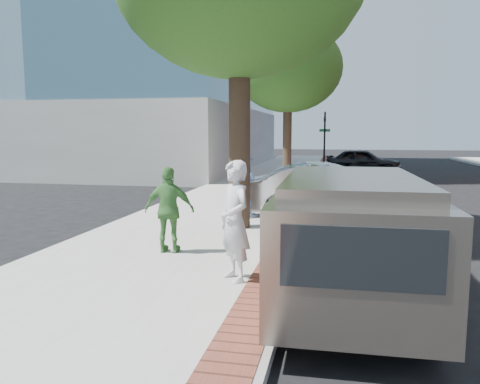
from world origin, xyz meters
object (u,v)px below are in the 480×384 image
(parking_meter, at_px, (291,191))
(person_green, at_px, (169,210))
(person_officer, at_px, (245,186))
(sedan_silver, at_px, (331,192))
(person_gray, at_px, (235,221))
(bg_car, at_px, (363,161))
(van, at_px, (348,229))

(parking_meter, height_order, person_green, person_green)
(parking_meter, distance_m, person_officer, 2.93)
(sedan_silver, bearing_deg, person_gray, 164.02)
(parking_meter, bearing_deg, sedan_silver, 75.84)
(parking_meter, xyz_separation_m, sedan_silver, (0.83, 3.28, -0.40))
(bg_car, bearing_deg, person_officer, 173.28)
(person_officer, bearing_deg, person_green, 111.01)
(sedan_silver, height_order, van, van)
(person_officer, bearing_deg, person_gray, 129.80)
(parking_meter, relative_size, person_officer, 0.88)
(person_green, relative_size, van, 0.32)
(sedan_silver, bearing_deg, van, 179.48)
(person_gray, bearing_deg, parking_meter, 130.72)
(bg_car, bearing_deg, parking_meter, 179.39)
(person_green, height_order, sedan_silver, person_green)
(bg_car, bearing_deg, person_gray, 178.93)
(person_officer, height_order, sedan_silver, person_officer)
(parking_meter, xyz_separation_m, bg_car, (2.51, 19.17, -0.45))
(person_gray, relative_size, sedan_silver, 0.39)
(person_officer, height_order, bg_car, person_officer)
(parking_meter, relative_size, person_green, 0.88)
(parking_meter, distance_m, bg_car, 19.34)
(person_officer, height_order, van, van)
(person_gray, bearing_deg, person_green, -170.40)
(person_gray, bearing_deg, sedan_silver, 128.96)
(person_gray, relative_size, bg_car, 0.43)
(person_gray, height_order, person_officer, person_gray)
(person_green, xyz_separation_m, sedan_silver, (3.03, 4.94, -0.18))
(parking_meter, relative_size, sedan_silver, 0.30)
(person_green, bearing_deg, bg_car, -106.73)
(person_green, bearing_deg, parking_meter, -147.03)
(person_green, height_order, bg_car, person_green)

